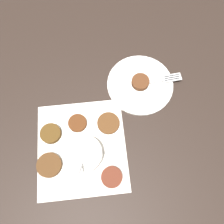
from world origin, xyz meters
TOP-DOWN VIEW (x-y plane):
  - ground_plane at (0.00, 0.00)m, footprint 4.00×4.00m
  - napkin at (-0.00, -0.00)m, footprint 0.34×0.32m
  - sauce_bowl at (0.03, 0.01)m, footprint 0.12×0.11m
  - fritter_0 at (-0.08, 0.08)m, footprint 0.07×0.07m
  - fritter_1 at (0.06, -0.10)m, footprint 0.08×0.08m
  - fritter_2 at (-0.08, -0.02)m, footprint 0.06×0.06m
  - fritter_3 at (0.09, 0.10)m, footprint 0.07×0.07m
  - fritter_4 at (-0.04, -0.10)m, footprint 0.07×0.07m
  - serving_plate at (-0.23, 0.19)m, footprint 0.24×0.24m
  - fritter_on_plate at (-0.23, 0.19)m, footprint 0.06×0.06m
  - fork at (-0.24, 0.27)m, footprint 0.06×0.18m

SIDE VIEW (x-z plane):
  - ground_plane at x=0.00m, z-range 0.00..0.00m
  - napkin at x=0.00m, z-range 0.00..0.00m
  - serving_plate at x=-0.23m, z-range 0.00..0.02m
  - fritter_0 at x=-0.08m, z-range 0.00..0.02m
  - fritter_2 at x=-0.08m, z-range 0.00..0.02m
  - fritter_1 at x=0.06m, z-range 0.00..0.02m
  - fritter_4 at x=-0.04m, z-range 0.00..0.02m
  - fritter_3 at x=0.09m, z-range 0.00..0.02m
  - fork at x=-0.24m, z-range 0.02..0.02m
  - fritter_on_plate at x=-0.23m, z-range 0.02..0.03m
  - sauce_bowl at x=0.03m, z-range -0.02..0.08m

